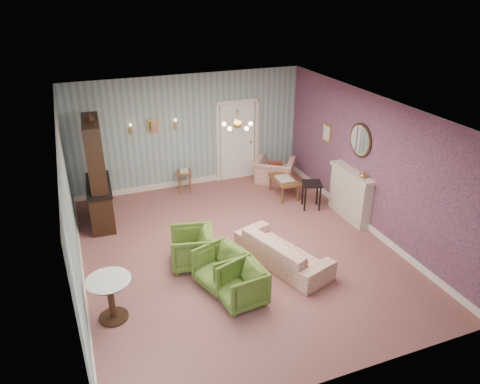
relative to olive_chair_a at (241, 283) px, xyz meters
name	(u,v)px	position (x,y,z in m)	size (l,w,h in m)	color
floor	(238,250)	(0.51, 1.51, -0.38)	(7.00, 7.00, 0.00)	#955D56
ceiling	(238,110)	(0.51, 1.51, 2.52)	(7.00, 7.00, 0.00)	white
wall_back	(189,132)	(0.51, 5.01, 1.07)	(6.00, 6.00, 0.00)	gray
wall_front	(338,296)	(0.51, -1.99, 1.07)	(6.00, 6.00, 0.00)	gray
wall_left	(70,212)	(-2.49, 1.51, 1.07)	(7.00, 7.00, 0.00)	gray
wall_right	(371,164)	(3.51, 1.51, 1.07)	(7.00, 7.00, 0.00)	gray
wall_right_floral	(370,164)	(3.50, 1.51, 1.07)	(7.00, 7.00, 0.00)	#BE5F70
door	(237,140)	(1.81, 4.97, 0.70)	(1.12, 0.12, 2.16)	white
olive_chair_a	(241,283)	(0.00, 0.00, 0.00)	(0.73, 0.69, 0.75)	#4E6C26
olive_chair_b	(221,266)	(-0.16, 0.58, 0.01)	(0.76, 0.71, 0.78)	#4E6C26
olive_chair_c	(192,246)	(-0.47, 1.36, 0.03)	(0.79, 0.74, 0.81)	#4E6C26
sofa_chintz	(283,246)	(1.15, 0.77, 0.02)	(2.01, 0.59, 0.78)	#A84943
wingback_chair	(274,167)	(2.61, 4.28, 0.06)	(1.00, 0.65, 0.88)	#A84943
dresser	(96,170)	(-1.90, 3.76, 0.87)	(0.52, 1.50, 2.50)	black
fireplace	(350,194)	(3.37, 1.91, 0.20)	(0.30, 1.40, 1.16)	beige
mantel_vase	(363,175)	(3.35, 1.51, 0.86)	(0.15, 0.15, 0.15)	gold
oval_mirror	(360,140)	(3.47, 1.91, 1.47)	(0.04, 0.76, 0.84)	white
framed_print	(327,133)	(3.48, 3.26, 1.22)	(0.04, 0.34, 0.42)	gold
coffee_table	(284,187)	(2.49, 3.46, -0.14)	(0.52, 0.93, 0.48)	brown
side_table_black	(311,195)	(2.80, 2.63, -0.05)	(0.44, 0.44, 0.66)	black
pedestal_table	(111,299)	(-2.08, 0.36, 0.01)	(0.71, 0.71, 0.77)	black
nesting_table	(185,180)	(0.25, 4.66, -0.09)	(0.34, 0.44, 0.57)	brown
gilt_mirror_back	(153,126)	(-0.39, 4.97, 1.32)	(0.28, 0.06, 0.36)	gold
sconce_left	(131,129)	(-0.94, 4.95, 1.32)	(0.16, 0.12, 0.30)	gold
sconce_right	(175,124)	(0.16, 4.95, 1.32)	(0.16, 0.12, 0.30)	gold
chandelier	(238,125)	(0.51, 1.51, 2.25)	(0.56, 0.56, 0.36)	gold
burgundy_cushion	(275,168)	(2.56, 4.13, 0.10)	(0.38, 0.10, 0.38)	maroon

